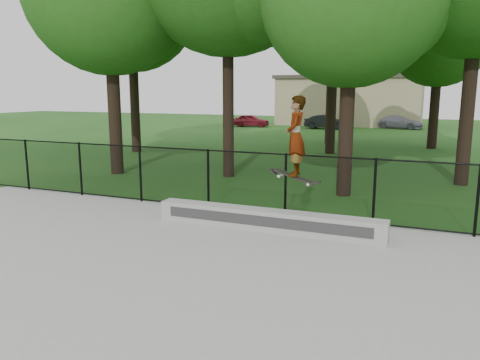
{
  "coord_description": "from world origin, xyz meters",
  "views": [
    {
      "loc": [
        5.11,
        -4.31,
        2.96
      ],
      "look_at": [
        1.56,
        4.2,
        1.2
      ],
      "focal_mm": 35.0,
      "sensor_mm": 36.0,
      "label": 1
    }
  ],
  "objects_px": {
    "car_a": "(251,120)",
    "skater_airborne": "(296,138)",
    "car_c": "(399,122)",
    "grind_ledge": "(267,220)",
    "car_b": "(326,122)"
  },
  "relations": [
    {
      "from": "car_a",
      "to": "skater_airborne",
      "type": "relative_size",
      "value": 1.74
    },
    {
      "from": "car_c",
      "to": "grind_ledge",
      "type": "bearing_deg",
      "value": -165.57
    },
    {
      "from": "car_c",
      "to": "skater_airborne",
      "type": "distance_m",
      "value": 30.71
    },
    {
      "from": "car_a",
      "to": "car_c",
      "type": "height_order",
      "value": "car_c"
    },
    {
      "from": "grind_ledge",
      "to": "skater_airborne",
      "type": "bearing_deg",
      "value": -15.66
    },
    {
      "from": "grind_ledge",
      "to": "car_c",
      "type": "relative_size",
      "value": 1.47
    },
    {
      "from": "grind_ledge",
      "to": "skater_airborne",
      "type": "xyz_separation_m",
      "value": [
        0.64,
        -0.18,
        1.77
      ]
    },
    {
      "from": "car_a",
      "to": "skater_airborne",
      "type": "bearing_deg",
      "value": -164.19
    },
    {
      "from": "grind_ledge",
      "to": "car_c",
      "type": "distance_m",
      "value": 30.5
    },
    {
      "from": "car_a",
      "to": "skater_airborne",
      "type": "height_order",
      "value": "skater_airborne"
    },
    {
      "from": "car_c",
      "to": "skater_airborne",
      "type": "relative_size",
      "value": 1.9
    },
    {
      "from": "grind_ledge",
      "to": "car_a",
      "type": "bearing_deg",
      "value": 111.99
    },
    {
      "from": "car_a",
      "to": "car_b",
      "type": "relative_size",
      "value": 1.02
    },
    {
      "from": "car_b",
      "to": "skater_airborne",
      "type": "distance_m",
      "value": 28.57
    },
    {
      "from": "grind_ledge",
      "to": "car_c",
      "type": "bearing_deg",
      "value": 89.12
    }
  ]
}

